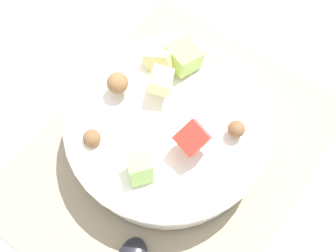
% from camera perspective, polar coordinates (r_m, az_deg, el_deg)
% --- Properties ---
extents(ground_plane, '(2.40, 2.40, 0.00)m').
position_cam_1_polar(ground_plane, '(0.62, 0.25, -3.74)').
color(ground_plane, silver).
extents(placemat, '(0.42, 0.34, 0.01)m').
position_cam_1_polar(placemat, '(0.62, 0.25, -3.64)').
color(placemat, gray).
rests_on(placemat, ground_plane).
extents(salad_bowl, '(0.26, 0.26, 0.11)m').
position_cam_1_polar(salad_bowl, '(0.59, -0.03, -0.29)').
color(salad_bowl, white).
rests_on(salad_bowl, placemat).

